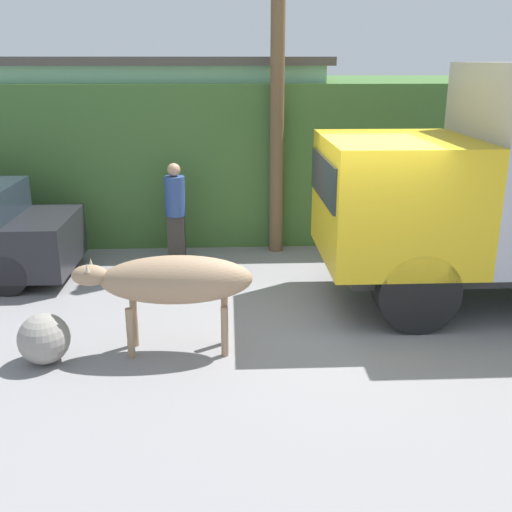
{
  "coord_description": "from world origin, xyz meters",
  "views": [
    {
      "loc": [
        -1.46,
        -7.69,
        3.49
      ],
      "look_at": [
        -1.1,
        -0.1,
        1.0
      ],
      "focal_mm": 42.0,
      "sensor_mm": 36.0,
      "label": 1
    }
  ],
  "objects_px": {
    "utility_pole": "(277,78)",
    "roadside_rock": "(44,339)",
    "pedestrian_on_hill": "(175,207)",
    "brown_cow": "(173,281)"
  },
  "relations": [
    {
      "from": "brown_cow",
      "to": "pedestrian_on_hill",
      "type": "xyz_separation_m",
      "value": [
        -0.27,
        3.71,
        0.03
      ]
    },
    {
      "from": "utility_pole",
      "to": "roadside_rock",
      "type": "relative_size",
      "value": 10.0
    },
    {
      "from": "brown_cow",
      "to": "pedestrian_on_hill",
      "type": "bearing_deg",
      "value": 87.7
    },
    {
      "from": "pedestrian_on_hill",
      "to": "utility_pole",
      "type": "xyz_separation_m",
      "value": [
        1.86,
        0.42,
        2.23
      ]
    },
    {
      "from": "utility_pole",
      "to": "roadside_rock",
      "type": "bearing_deg",
      "value": -125.71
    },
    {
      "from": "utility_pole",
      "to": "pedestrian_on_hill",
      "type": "bearing_deg",
      "value": -167.22
    },
    {
      "from": "pedestrian_on_hill",
      "to": "brown_cow",
      "type": "bearing_deg",
      "value": 94.67
    },
    {
      "from": "utility_pole",
      "to": "brown_cow",
      "type": "bearing_deg",
      "value": -111.02
    },
    {
      "from": "roadside_rock",
      "to": "utility_pole",
      "type": "bearing_deg",
      "value": 54.29
    },
    {
      "from": "utility_pole",
      "to": "roadside_rock",
      "type": "distance_m",
      "value": 6.1
    }
  ]
}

